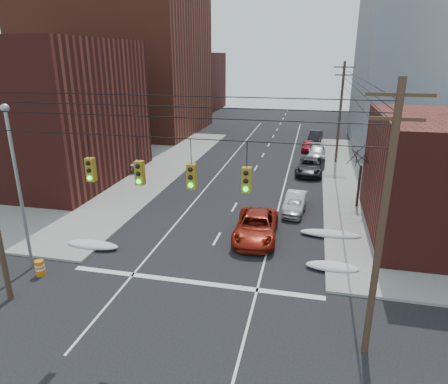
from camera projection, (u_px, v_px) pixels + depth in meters
The scene contains 26 objects.
ground at pixel (144, 370), 15.57m from camera, with size 160.00×160.00×0.00m, color black.
sidewalk_nw at pixel (20, 160), 46.03m from camera, with size 40.00×40.00×0.15m, color gray.
building_brick_tall at pixel (118, 31), 59.90m from camera, with size 24.00×20.00×30.00m, color maroon.
building_brick_near at pixel (18, 111), 38.29m from camera, with size 20.00×16.00×13.00m, color #4D1B17.
building_brick_far at pixel (168, 82), 87.23m from camera, with size 22.00×18.00×12.00m, color #4D1B17.
building_glass at pixel (422, 58), 71.56m from camera, with size 20.00×18.00×22.00m, color gray.
utility_pole_right at pixel (382, 223), 14.69m from camera, with size 2.20×0.28×11.00m.
utility_pole_far at pixel (340, 112), 43.28m from camera, with size 2.20×0.28×11.00m.
traffic_signals at pixel (165, 173), 15.95m from camera, with size 17.00×0.42×2.02m.
street_light at pixel (17, 176), 21.26m from camera, with size 0.44×0.44×9.32m.
bare_tree at pixel (359, 180), 31.27m from camera, with size 2.09×2.20×4.93m.
snow_nw at pixel (93, 245), 25.33m from camera, with size 3.50×1.08×0.42m, color silver.
snow_ne at pixel (332, 267), 22.73m from camera, with size 3.00×1.08×0.42m, color silver.
snow_east_far at pixel (330, 234), 26.88m from camera, with size 4.00×1.08×0.42m, color silver.
red_pickup at pixel (256, 227), 26.51m from camera, with size 2.73×5.92×1.65m, color maroon.
parked_car_a at pixel (295, 207), 30.56m from camera, with size 1.46×3.62×1.23m, color #B5B5BA.
parked_car_b at pixel (295, 202), 31.38m from camera, with size 1.47×4.21×1.39m, color silver.
parked_car_c at pixel (310, 166), 40.87m from camera, with size 2.61×5.66×1.57m, color black.
parked_car_d at pixel (317, 152), 47.08m from camera, with size 2.03×4.98×1.45m, color #AFAFB4.
parked_car_e at pixel (308, 146), 50.77m from camera, with size 1.56×3.87×1.32m, color maroon.
parked_car_f at pixel (315, 136), 56.28m from camera, with size 1.55×4.45×1.47m, color black.
lot_car_a at pixel (107, 167), 40.68m from camera, with size 1.34×3.86×1.27m, color silver.
lot_car_b at pixel (118, 164), 41.32m from camera, with size 2.41×5.23×1.45m, color #B2B1B6.
lot_car_c at pixel (81, 171), 39.03m from camera, with size 1.87×4.61×1.34m, color black.
lot_car_d at pixel (85, 166), 40.76m from camera, with size 1.62×4.04×1.38m, color silver.
construction_barrel at pixel (40, 268), 22.13m from camera, with size 0.63×0.63×0.88m.
Camera 1 is at (5.76, -11.46, 11.66)m, focal length 32.00 mm.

